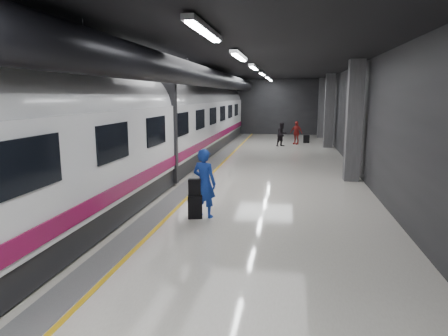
{
  "coord_description": "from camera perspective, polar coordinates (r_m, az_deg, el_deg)",
  "views": [
    {
      "loc": [
        2.21,
        -13.55,
        3.21
      ],
      "look_at": [
        0.4,
        -2.64,
        1.19
      ],
      "focal_mm": 32.0,
      "sensor_mm": 36.0,
      "label": 1
    }
  ],
  "objects": [
    {
      "name": "ground",
      "position": [
        14.1,
        0.16,
        -2.8
      ],
      "size": [
        40.0,
        40.0,
        0.0
      ],
      "primitive_type": "plane",
      "color": "silver",
      "rests_on": "ground"
    },
    {
      "name": "platform_hall",
      "position": [
        14.72,
        -0.35,
        11.63
      ],
      "size": [
        10.02,
        40.02,
        4.51
      ],
      "color": "black",
      "rests_on": "ground"
    },
    {
      "name": "train",
      "position": [
        14.65,
        -12.53,
        5.65
      ],
      "size": [
        3.05,
        38.0,
        4.05
      ],
      "color": "black",
      "rests_on": "ground"
    },
    {
      "name": "traveler_main",
      "position": [
        10.56,
        -2.83,
        -2.18
      ],
      "size": [
        0.78,
        0.64,
        1.84
      ],
      "primitive_type": "imported",
      "rotation": [
        0.0,
        0.0,
        2.8
      ],
      "color": "#162EAB",
      "rests_on": "ground"
    },
    {
      "name": "suitcase_main",
      "position": [
        10.6,
        -4.16,
        -5.55
      ],
      "size": [
        0.43,
        0.33,
        0.62
      ],
      "primitive_type": "cube",
      "rotation": [
        0.0,
        0.0,
        0.25
      ],
      "color": "black",
      "rests_on": "ground"
    },
    {
      "name": "shoulder_bag",
      "position": [
        10.5,
        -4.22,
        -2.76
      ],
      "size": [
        0.35,
        0.23,
        0.43
      ],
      "primitive_type": "cube",
      "rotation": [
        0.0,
        0.0,
        0.17
      ],
      "color": "black",
      "rests_on": "suitcase_main"
    },
    {
      "name": "traveler_far_a",
      "position": [
        25.65,
        8.28,
        4.78
      ],
      "size": [
        0.94,
        0.93,
        1.53
      ],
      "primitive_type": "imported",
      "rotation": [
        0.0,
        0.0,
        0.74
      ],
      "color": "black",
      "rests_on": "ground"
    },
    {
      "name": "traveler_far_b",
      "position": [
        26.95,
        10.28,
        4.98
      ],
      "size": [
        0.96,
        0.79,
        1.53
      ],
      "primitive_type": "imported",
      "rotation": [
        0.0,
        0.0,
        -0.55
      ],
      "color": "maroon",
      "rests_on": "ground"
    },
    {
      "name": "suitcase_far",
      "position": [
        27.79,
        11.68,
        4.07
      ],
      "size": [
        0.41,
        0.31,
        0.55
      ],
      "primitive_type": "cube",
      "rotation": [
        0.0,
        0.0,
        0.2
      ],
      "color": "black",
      "rests_on": "ground"
    }
  ]
}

